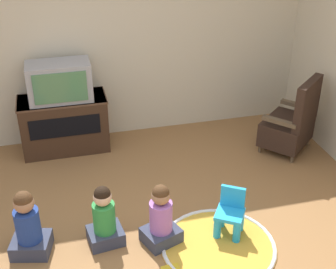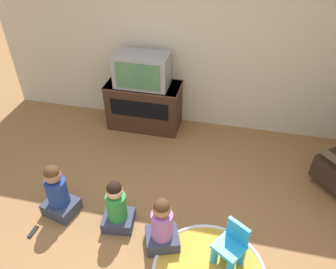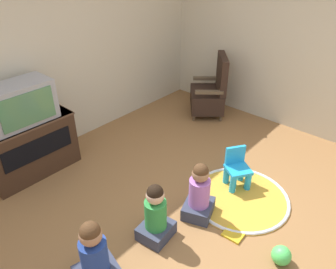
# 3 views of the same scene
# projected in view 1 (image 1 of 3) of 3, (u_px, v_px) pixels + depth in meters

# --- Properties ---
(ground_plane) EXTENTS (30.00, 30.00, 0.00)m
(ground_plane) POSITION_uv_depth(u_px,v_px,m) (163.00, 255.00, 4.34)
(ground_plane) COLOR olive
(wall_back) EXTENTS (5.58, 0.12, 2.72)m
(wall_back) POSITION_uv_depth(u_px,v_px,m) (97.00, 35.00, 5.78)
(wall_back) COLOR beige
(wall_back) RESTS_ON ground_plane
(tv_cabinet) EXTENTS (1.08, 0.51, 0.71)m
(tv_cabinet) POSITION_uv_depth(u_px,v_px,m) (65.00, 123.00, 5.87)
(tv_cabinet) COLOR #382316
(tv_cabinet) RESTS_ON ground_plane
(television) EXTENTS (0.75, 0.42, 0.47)m
(television) POSITION_uv_depth(u_px,v_px,m) (59.00, 81.00, 5.57)
(television) COLOR #939399
(television) RESTS_ON tv_cabinet
(black_armchair) EXTENTS (0.82, 0.80, 0.98)m
(black_armchair) POSITION_uv_depth(u_px,v_px,m) (291.00, 124.00, 5.85)
(black_armchair) COLOR brown
(black_armchair) RESTS_ON ground_plane
(yellow_kid_chair) EXTENTS (0.36, 0.35, 0.49)m
(yellow_kid_chair) POSITION_uv_depth(u_px,v_px,m) (230.00, 216.00, 4.52)
(yellow_kid_chair) COLOR #1E99DB
(yellow_kid_chair) RESTS_ON ground_plane
(play_mat) EXTENTS (1.10, 1.10, 0.04)m
(play_mat) POSITION_uv_depth(u_px,v_px,m) (218.00, 246.00, 4.44)
(play_mat) COLOR gold
(play_mat) RESTS_ON ground_plane
(child_watching_left) EXTENTS (0.41, 0.39, 0.65)m
(child_watching_left) POSITION_uv_depth(u_px,v_px,m) (161.00, 218.00, 4.38)
(child_watching_left) COLOR #33384C
(child_watching_left) RESTS_ON ground_plane
(child_watching_center) EXTENTS (0.36, 0.32, 0.64)m
(child_watching_center) POSITION_uv_depth(u_px,v_px,m) (104.00, 219.00, 4.38)
(child_watching_center) COLOR #33384C
(child_watching_center) RESTS_ON ground_plane
(child_watching_right) EXTENTS (0.41, 0.38, 0.68)m
(child_watching_right) POSITION_uv_depth(u_px,v_px,m) (28.00, 227.00, 4.25)
(child_watching_right) COLOR #33384C
(child_watching_right) RESTS_ON ground_plane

